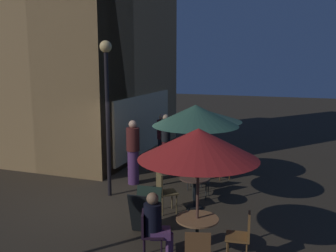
# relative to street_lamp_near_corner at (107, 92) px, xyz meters

# --- Properties ---
(ground_plane) EXTENTS (60.00, 60.00, 0.00)m
(ground_plane) POSITION_rel_street_lamp_near_corner_xyz_m (-0.58, -0.23, -2.74)
(ground_plane) COLOR #322A1F
(cafe_building) EXTENTS (6.91, 6.89, 9.73)m
(cafe_building) POSITION_rel_street_lamp_near_corner_xyz_m (3.29, 3.03, 2.12)
(cafe_building) COLOR #A57D4C
(cafe_building) RESTS_ON ground
(street_lamp_near_corner) EXTENTS (0.30, 0.30, 4.03)m
(street_lamp_near_corner) POSITION_rel_street_lamp_near_corner_xyz_m (0.00, 0.00, 0.00)
(street_lamp_near_corner) COLOR black
(street_lamp_near_corner) RESTS_ON ground
(menu_sandwich_board) EXTENTS (0.68, 0.60, 0.87)m
(menu_sandwich_board) POSITION_rel_street_lamp_near_corner_xyz_m (-1.64, -1.73, -2.29)
(menu_sandwich_board) COLOR black
(menu_sandwich_board) RESTS_ON ground
(cafe_table_0) EXTENTS (0.77, 0.77, 0.77)m
(cafe_table_0) POSITION_rel_street_lamp_near_corner_xyz_m (-2.34, -3.04, -2.16)
(cafe_table_0) COLOR black
(cafe_table_0) RESTS_ON ground
(cafe_table_1) EXTENTS (0.72, 0.72, 0.76)m
(cafe_table_1) POSITION_rel_street_lamp_near_corner_xyz_m (1.96, -1.96, -2.19)
(cafe_table_1) COLOR black
(cafe_table_1) RESTS_ON ground
(cafe_table_2) EXTENTS (0.73, 0.73, 0.78)m
(cafe_table_2) POSITION_rel_street_lamp_near_corner_xyz_m (-0.12, -2.37, -2.17)
(cafe_table_2) COLOR black
(cafe_table_2) RESTS_ON ground
(patio_umbrella_0) EXTENTS (2.11, 2.11, 2.40)m
(patio_umbrella_0) POSITION_rel_street_lamp_near_corner_xyz_m (-2.34, -3.04, -0.61)
(patio_umbrella_0) COLOR black
(patio_umbrella_0) RESTS_ON ground
(patio_umbrella_1) EXTENTS (2.35, 2.35, 2.16)m
(patio_umbrella_1) POSITION_rel_street_lamp_near_corner_xyz_m (1.96, -1.96, -0.76)
(patio_umbrella_1) COLOR black
(patio_umbrella_1) RESTS_ON ground
(patio_umbrella_2) EXTENTS (2.02, 2.02, 2.53)m
(patio_umbrella_2) POSITION_rel_street_lamp_near_corner_xyz_m (-0.12, -2.37, -0.46)
(patio_umbrella_2) COLOR black
(patio_umbrella_2) RESTS_ON ground
(cafe_chair_0) EXTENTS (0.50, 0.50, 0.89)m
(cafe_chair_0) POSITION_rel_street_lamp_near_corner_xyz_m (-2.65, -2.21, -2.19)
(cafe_chair_0) COLOR black
(cafe_chair_0) RESTS_ON ground
(cafe_chair_2) EXTENTS (0.46, 0.46, 0.92)m
(cafe_chair_2) POSITION_rel_street_lamp_near_corner_xyz_m (-2.24, -3.83, -2.17)
(cafe_chair_2) COLOR brown
(cafe_chair_2) RESTS_ON ground
(cafe_chair_3) EXTENTS (0.56, 0.56, 0.87)m
(cafe_chair_3) POSITION_rel_street_lamp_near_corner_xyz_m (2.24, -1.16, -2.21)
(cafe_chair_3) COLOR black
(cafe_chair_3) RESTS_ON ground
(cafe_chair_4) EXTENTS (0.41, 0.41, 0.95)m
(cafe_chair_4) POSITION_rel_street_lamp_near_corner_xyz_m (1.13, -2.00, -2.18)
(cafe_chair_4) COLOR #272727
(cafe_chair_4) RESTS_ON ground
(cafe_chair_5) EXTENTS (0.55, 0.55, 0.89)m
(cafe_chair_5) POSITION_rel_street_lamp_near_corner_xyz_m (2.48, -2.60, -2.20)
(cafe_chair_5) COLOR #59351A
(cafe_chair_5) RESTS_ON ground
(cafe_chair_6) EXTENTS (0.45, 0.45, 0.85)m
(cafe_chair_6) POSITION_rel_street_lamp_near_corner_xyz_m (0.73, -2.31, -2.22)
(cafe_chair_6) COLOR #252722
(cafe_chair_6) RESTS_ON ground
(cafe_chair_7) EXTENTS (0.60, 0.60, 0.98)m
(cafe_chair_7) POSITION_rel_street_lamp_near_corner_xyz_m (-0.59, -1.74, -2.15)
(cafe_chair_7) COLOR brown
(cafe_chair_7) RESTS_ON ground
(patron_seated_0) EXTENTS (0.43, 0.52, 1.25)m
(patron_seated_0) POSITION_rel_street_lamp_near_corner_xyz_m (-2.60, -2.34, -2.03)
(patron_seated_0) COLOR #62386A
(patron_seated_0) RESTS_ON ground
(patron_standing_1) EXTENTS (0.36, 0.36, 1.74)m
(patron_standing_1) POSITION_rel_street_lamp_near_corner_xyz_m (3.38, -0.24, -1.86)
(patron_standing_1) COLOR black
(patron_standing_1) RESTS_ON ground
(patron_standing_2) EXTENTS (0.31, 0.31, 1.84)m
(patron_standing_2) POSITION_rel_street_lamp_near_corner_xyz_m (2.66, -0.61, -1.79)
(patron_standing_2) COLOR #531B1E
(patron_standing_2) RESTS_ON ground
(patron_standing_3) EXTENTS (0.38, 0.38, 1.87)m
(patron_standing_3) POSITION_rel_street_lamp_near_corner_xyz_m (1.09, -0.19, -1.80)
(patron_standing_3) COLOR #552F5E
(patron_standing_3) RESTS_ON ground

